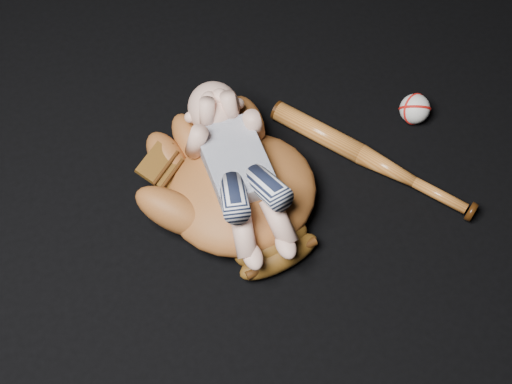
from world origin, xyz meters
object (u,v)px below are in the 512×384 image
Objects in this scene: newborn_baby at (241,170)px; baseball_glove at (242,188)px; baseball at (415,109)px; baseball_bat at (372,160)px.

baseball_glove is at bearing -73.68° from newborn_baby.
baseball is (0.41, 0.11, -0.03)m from baseball_glove.
newborn_baby reaches higher than baseball_glove.
newborn_baby is 6.00× the size of baseball.
newborn_baby is 0.30m from baseball_bat.
baseball_bat is at bearing -9.41° from baseball_glove.
baseball_glove is 0.90× the size of baseball_bat.
baseball_glove reaches higher than baseball_bat.
baseball_bat is 0.16m from baseball.
baseball is (0.41, 0.11, -0.09)m from newborn_baby.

